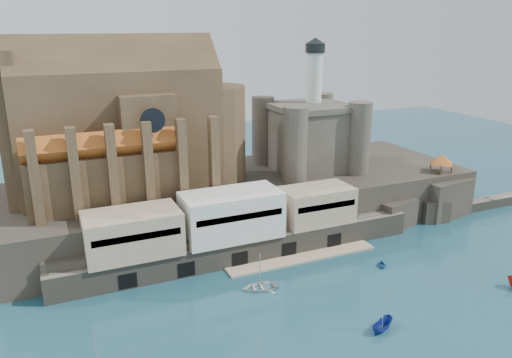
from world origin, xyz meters
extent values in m
plane|color=#194352|center=(0.00, 0.00, 0.00)|extent=(300.00, 300.00, 0.00)
cube|color=black|center=(0.00, 40.00, 5.00)|extent=(100.00, 34.00, 10.00)
cube|color=black|center=(-38.00, 23.50, 3.00)|extent=(9.00, 5.00, 6.00)
cube|color=black|center=(-22.00, 23.50, 3.00)|extent=(9.00, 5.00, 6.00)
cube|color=black|center=(-5.00, 23.50, 3.00)|extent=(9.00, 5.00, 6.00)
cube|color=black|center=(12.00, 23.50, 3.00)|extent=(9.00, 5.00, 6.00)
cube|color=black|center=(28.00, 23.50, 3.00)|extent=(9.00, 5.00, 6.00)
cube|color=#645D50|center=(-8.00, 22.50, 2.25)|extent=(70.00, 6.00, 4.50)
cube|color=tan|center=(2.00, 18.00, 0.15)|extent=(30.00, 4.00, 0.40)
cube|color=black|center=(-30.00, 19.60, 1.60)|extent=(3.00, 0.40, 2.60)
cube|color=black|center=(-20.00, 19.60, 1.60)|extent=(3.00, 0.40, 2.60)
cube|color=black|center=(-10.00, 19.60, 1.60)|extent=(3.00, 0.40, 2.60)
cube|color=black|center=(0.00, 19.60, 1.60)|extent=(3.00, 0.40, 2.60)
cube|color=black|center=(10.00, 19.60, 1.60)|extent=(3.00, 0.40, 2.60)
cube|color=tan|center=(-28.00, 23.50, 8.25)|extent=(16.00, 9.00, 7.50)
cube|color=silver|center=(-10.00, 23.50, 8.75)|extent=(18.00, 9.00, 8.50)
cube|color=tan|center=(8.00, 23.50, 8.00)|extent=(14.00, 8.00, 7.00)
cube|color=#483621|center=(-26.00, 42.00, 22.00)|extent=(38.00, 14.00, 24.00)
cube|color=#483621|center=(-26.00, 42.00, 34.00)|extent=(38.00, 13.01, 13.01)
cylinder|color=#483621|center=(-7.00, 42.00, 20.00)|extent=(14.00, 14.00, 20.00)
cube|color=#483621|center=(-22.00, 42.00, 20.00)|extent=(10.00, 20.00, 20.00)
cube|color=#483621|center=(-30.00, 32.50, 15.00)|extent=(28.00, 5.00, 10.00)
cube|color=#483621|center=(-30.00, 51.50, 15.00)|extent=(28.00, 5.00, 10.00)
cube|color=#B1561E|center=(-30.00, 32.50, 21.60)|extent=(28.00, 5.66, 5.66)
cube|color=#B1561E|center=(-30.00, 51.50, 21.60)|extent=(28.00, 5.66, 5.66)
cube|color=#483621|center=(-45.00, 42.00, 24.00)|extent=(4.00, 10.00, 28.00)
cylinder|color=black|center=(-22.00, 29.95, 26.00)|extent=(4.40, 0.30, 4.40)
cube|color=#483621|center=(-42.00, 29.50, 18.00)|extent=(1.60, 2.20, 16.00)
cube|color=#483621|center=(-35.80, 29.50, 18.00)|extent=(1.60, 2.20, 16.00)
cube|color=#483621|center=(-29.60, 29.50, 18.00)|extent=(1.60, 2.20, 16.00)
cube|color=#483621|center=(-23.40, 29.50, 18.00)|extent=(1.60, 2.20, 16.00)
cube|color=#483621|center=(-17.20, 29.50, 18.00)|extent=(1.60, 2.20, 16.00)
cube|color=#483621|center=(-11.00, 29.50, 18.00)|extent=(1.60, 2.20, 16.00)
cube|color=#433E35|center=(16.00, 41.00, 17.00)|extent=(16.00, 16.00, 14.00)
cube|color=#433E35|center=(16.00, 41.00, 24.40)|extent=(17.00, 17.00, 1.20)
cylinder|color=#433E35|center=(8.00, 33.00, 18.00)|extent=(5.20, 5.20, 16.00)
cylinder|color=#433E35|center=(24.00, 33.00, 18.00)|extent=(5.20, 5.20, 16.00)
cylinder|color=#433E35|center=(8.00, 49.00, 18.00)|extent=(5.20, 5.20, 16.00)
cylinder|color=#433E35|center=(24.00, 49.00, 18.00)|extent=(5.20, 5.20, 16.00)
cylinder|color=silver|center=(18.00, 43.00, 30.00)|extent=(3.60, 3.60, 12.00)
cylinder|color=black|center=(18.00, 43.00, 37.00)|extent=(4.40, 4.40, 2.00)
cone|color=black|center=(18.00, 43.00, 38.60)|extent=(4.60, 4.60, 1.40)
cube|color=black|center=(42.00, 26.00, 4.35)|extent=(12.00, 10.00, 8.70)
cube|color=black|center=(38.00, 23.00, 2.50)|extent=(6.00, 5.00, 5.00)
cube|color=black|center=(47.00, 28.00, 3.00)|extent=(5.00, 4.00, 6.00)
cube|color=#483621|center=(42.00, 26.00, 8.85)|extent=(4.20, 4.20, 0.30)
cylinder|color=#483621|center=(40.40, 24.40, 10.30)|extent=(0.36, 0.36, 3.20)
cylinder|color=#483621|center=(43.60, 24.40, 10.30)|extent=(0.36, 0.36, 3.20)
cylinder|color=#483621|center=(40.40, 27.60, 10.30)|extent=(0.36, 0.36, 3.20)
cylinder|color=#483621|center=(43.60, 27.60, 10.30)|extent=(0.36, 0.36, 3.20)
pyramid|color=#B1561E|center=(42.00, 26.00, 13.00)|extent=(6.40, 6.40, 2.20)
imported|color=navy|center=(1.38, -6.82, 0.00)|extent=(2.35, 2.32, 4.64)
imported|color=silver|center=(-9.93, 10.95, 0.00)|extent=(1.97, 4.46, 6.04)
imported|color=#1F579E|center=(13.64, 9.23, 0.00)|extent=(2.89, 2.51, 2.87)
camera|label=1|loc=(-40.43, -56.32, 42.19)|focal=35.00mm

